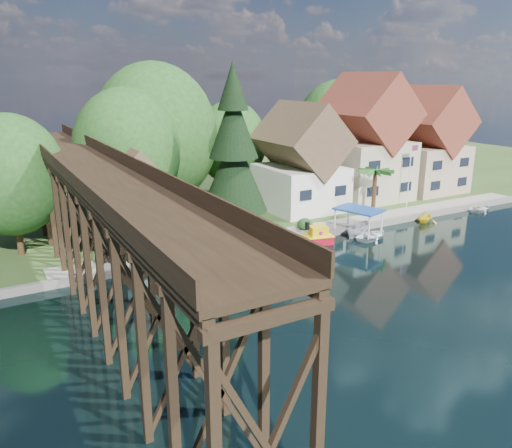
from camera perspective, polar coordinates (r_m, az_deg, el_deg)
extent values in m
plane|color=black|center=(36.93, 10.04, -5.83)|extent=(140.00, 140.00, 0.00)
cube|color=#304D1F|center=(65.47, -9.13, 4.29)|extent=(140.00, 52.00, 0.50)
cube|color=slate|center=(45.05, 7.58, -1.16)|extent=(60.00, 0.40, 0.62)
cube|color=gray|center=(47.15, 8.59, -0.12)|extent=(50.00, 2.60, 0.06)
cube|color=black|center=(15.40, 1.52, -23.40)|extent=(4.00, 0.36, 8.00)
cube|color=black|center=(17.66, -4.09, -17.55)|extent=(4.00, 0.36, 8.00)
cube|color=black|center=(20.18, -8.13, -12.98)|extent=(4.00, 0.36, 8.00)
cube|color=black|center=(22.87, -11.14, -9.42)|extent=(4.00, 0.36, 8.00)
cube|color=black|center=(25.67, -13.46, -6.60)|extent=(4.00, 0.36, 8.00)
cube|color=black|center=(28.56, -15.30, -4.34)|extent=(4.00, 0.36, 8.00)
cube|color=black|center=(31.51, -16.78, -2.49)|extent=(4.00, 0.36, 8.00)
cube|color=black|center=(34.51, -18.01, -0.96)|extent=(4.00, 0.36, 8.00)
cube|color=black|center=(37.54, -19.04, 0.33)|extent=(4.00, 0.36, 8.00)
cube|color=black|center=(40.59, -19.92, 1.42)|extent=(4.00, 0.36, 8.00)
cube|color=black|center=(43.67, -20.67, 2.36)|extent=(4.00, 0.36, 8.00)
cube|color=black|center=(46.76, -21.33, 3.18)|extent=(4.00, 0.36, 8.00)
cube|color=black|center=(49.86, -21.90, 3.89)|extent=(4.00, 0.36, 8.00)
cube|color=black|center=(52.98, -22.41, 4.52)|extent=(4.00, 0.36, 8.00)
cube|color=black|center=(32.91, -21.47, 5.17)|extent=(0.35, 44.00, 0.35)
cube|color=black|center=(33.55, -15.55, 5.91)|extent=(0.35, 44.00, 0.35)
cube|color=black|center=(33.13, -18.53, 6.06)|extent=(4.00, 44.00, 0.30)
cube|color=black|center=(32.73, -22.06, 6.56)|extent=(0.12, 44.00, 0.80)
cube|color=black|center=(33.48, -15.25, 7.39)|extent=(0.12, 44.00, 0.80)
cube|color=white|center=(52.39, 5.06, 4.19)|extent=(7.50, 8.00, 4.50)
cube|color=#50392B|center=(51.57, 5.20, 9.57)|extent=(7.64, 8.64, 7.64)
cube|color=black|center=(47.94, 5.72, 3.28)|extent=(1.35, 0.08, 1.00)
cube|color=black|center=(50.43, 9.64, 3.79)|extent=(1.35, 0.08, 1.00)
cube|color=#B8AF8F|center=(58.06, 12.19, 6.10)|extent=(8.50, 8.50, 6.50)
cube|color=maroon|center=(57.30, 12.58, 12.31)|extent=(8.65, 9.18, 8.65)
cube|color=black|center=(53.31, 13.33, 5.47)|extent=(1.53, 0.08, 1.00)
cube|color=black|center=(56.61, 16.90, 5.83)|extent=(1.53, 0.08, 1.00)
cube|color=tan|center=(64.09, 18.55, 6.12)|extent=(8.00, 8.00, 5.50)
cube|color=maroon|center=(63.40, 19.01, 11.12)|extent=(8.15, 8.64, 8.15)
cube|color=black|center=(59.76, 19.97, 5.55)|extent=(1.44, 0.08, 1.00)
cube|color=black|center=(63.20, 22.65, 5.82)|extent=(1.44, 0.08, 1.00)
cube|color=white|center=(43.67, -13.66, 0.59)|extent=(5.00, 5.00, 3.50)
cube|color=#50392B|center=(42.86, -13.98, 5.16)|extent=(5.09, 5.40, 5.09)
cube|color=black|center=(40.91, -14.55, -0.29)|extent=(0.90, 0.08, 1.00)
cube|color=black|center=(41.67, -10.85, 0.26)|extent=(0.90, 0.08, 1.00)
cylinder|color=#382314|center=(48.00, -14.08, 2.61)|extent=(0.50, 0.50, 4.50)
ellipsoid|color=#1F4117|center=(47.13, -14.48, 8.22)|extent=(4.40, 4.40, 5.06)
cylinder|color=#382314|center=(52.81, -11.12, 4.29)|extent=(0.50, 0.50, 4.95)
ellipsoid|color=#1F4117|center=(51.98, -11.44, 9.92)|extent=(5.00, 5.00, 5.75)
cylinder|color=#382314|center=(57.18, -2.83, 5.04)|extent=(0.50, 0.50, 4.05)
ellipsoid|color=#1F4117|center=(56.49, -2.90, 9.30)|extent=(4.00, 4.00, 4.60)
cylinder|color=#382314|center=(65.15, 9.10, 6.47)|extent=(0.50, 0.50, 4.50)
ellipsoid|color=#1F4117|center=(64.51, 9.29, 10.63)|extent=(4.60, 4.60, 5.29)
cylinder|color=#382314|center=(67.65, 16.55, 5.98)|extent=(0.50, 0.50, 3.60)
ellipsoid|color=#1F4117|center=(67.10, 16.82, 9.17)|extent=(3.80, 3.80, 4.37)
cylinder|color=#382314|center=(42.68, -25.52, -0.57)|extent=(0.50, 0.50, 4.05)
ellipsoid|color=#1F4117|center=(41.75, -26.25, 5.05)|extent=(4.00, 4.00, 4.60)
ellipsoid|color=#1B3D16|center=(40.06, -7.30, -1.98)|extent=(1.98, 1.98, 1.53)
ellipsoid|color=#1B3D16|center=(41.12, -4.88, -1.66)|extent=(1.54, 1.54, 1.19)
ellipsoid|color=#1B3D16|center=(41.44, -2.09, -1.09)|extent=(2.20, 2.20, 1.70)
ellipsoid|color=#1B3D16|center=(39.30, -11.46, -2.68)|extent=(1.76, 1.76, 1.36)
ellipsoid|color=#1B3D16|center=(44.16, 2.74, -0.33)|extent=(1.54, 1.54, 1.19)
ellipsoid|color=#1B3D16|center=(45.23, 5.62, 0.13)|extent=(1.76, 1.76, 1.36)
cylinder|color=#382314|center=(45.19, -2.48, 1.07)|extent=(0.81, 0.81, 2.71)
cone|color=black|center=(44.28, -2.54, 6.14)|extent=(5.96, 5.96, 7.23)
cone|color=black|center=(43.73, -2.61, 11.39)|extent=(4.34, 4.34, 5.87)
cone|color=black|center=(43.56, -2.67, 15.53)|extent=(2.71, 2.71, 4.06)
cylinder|color=#382314|center=(51.05, 13.33, 3.32)|extent=(0.42, 0.42, 4.24)
ellipsoid|color=#1B4D19|center=(50.60, 13.51, 5.87)|extent=(3.60, 3.60, 0.96)
cylinder|color=white|center=(54.72, 17.10, 5.20)|extent=(0.10, 0.10, 6.66)
cube|color=red|center=(54.67, 17.70, 8.28)|extent=(0.95, 0.13, 0.57)
cube|color=#AC0B20|center=(43.28, 6.85, -1.86)|extent=(3.03, 2.04, 0.74)
cube|color=yellow|center=(43.16, 6.87, -1.36)|extent=(3.14, 2.15, 0.09)
cube|color=yellow|center=(43.11, 7.11, -0.84)|extent=(1.68, 1.40, 0.93)
cylinder|color=black|center=(42.54, 5.89, -0.19)|extent=(0.41, 0.41, 0.65)
cylinder|color=#B20D76|center=(42.62, 7.42, -1.06)|extent=(0.34, 0.14, 0.33)
cylinder|color=#B20D76|center=(43.61, 6.80, -0.63)|extent=(0.34, 0.14, 0.33)
cylinder|color=#B20D76|center=(43.41, 8.00, -0.75)|extent=(0.14, 0.34, 0.33)
imported|color=white|center=(45.56, 13.17, -1.17)|extent=(4.14, 3.36, 0.75)
imported|color=silver|center=(45.91, 11.55, -0.62)|extent=(3.43, 2.15, 1.24)
cube|color=#1845A1|center=(45.41, 11.68, 1.63)|extent=(3.84, 4.63, 0.15)
cylinder|color=white|center=(45.83, 14.18, 0.16)|extent=(0.15, 0.15, 2.24)
cylinder|color=white|center=(47.48, 10.51, 0.95)|extent=(0.15, 0.15, 2.24)
cylinder|color=white|center=(43.94, 12.79, -0.45)|extent=(0.15, 0.15, 2.24)
cylinder|color=white|center=(45.66, 9.01, 0.40)|extent=(0.15, 0.15, 2.24)
imported|color=yellow|center=(51.98, 18.81, 0.92)|extent=(3.29, 3.10, 1.38)
imported|color=silver|center=(58.77, 24.29, 1.72)|extent=(3.70, 2.93, 0.69)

